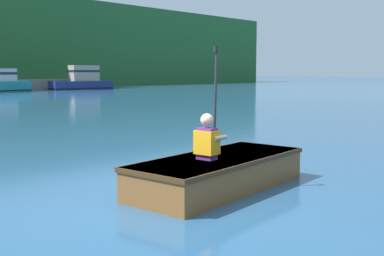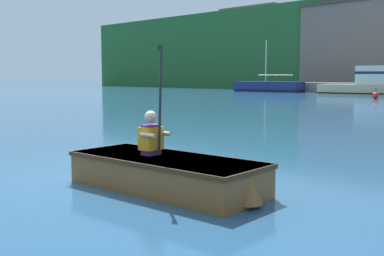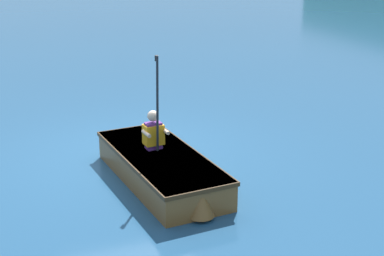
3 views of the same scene
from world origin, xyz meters
TOP-DOWN VIEW (x-y plane):
  - ground_plane at (0.00, 0.00)m, footprint 300.00×300.00m
  - waterfront_warehouse_left at (-31.15, 45.64)m, footprint 8.35×6.92m
  - waterfront_office_block_center at (-17.33, 45.24)m, footprint 10.88×8.66m
  - moored_boat_dock_west_inner at (-10.69, 32.82)m, footprint 8.26×3.79m
  - moored_boat_dock_center_near at (-21.02, 33.27)m, footprint 6.69×3.22m
  - rowboat_foreground at (1.30, 0.08)m, footprint 2.94×1.30m
  - person_paddler at (0.99, 0.06)m, footprint 0.35×0.37m
  - channel_buoy at (-7.89, 27.09)m, footprint 0.44×0.44m

SIDE VIEW (x-z plane):
  - ground_plane at x=0.00m, z-range 0.00..0.00m
  - channel_buoy at x=-7.89m, z-range -0.14..0.58m
  - rowboat_foreground at x=1.30m, z-range 0.03..0.47m
  - moored_boat_dock_center_near at x=-21.02m, z-range -1.97..2.90m
  - person_paddler at x=0.99m, z-range -0.01..1.47m
  - moored_boat_dock_west_inner at x=-10.69m, z-range -0.36..1.94m
  - waterfront_office_block_center at x=-17.33m, z-range 0.01..9.08m
  - waterfront_warehouse_left at x=-31.15m, z-range 0.01..9.90m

